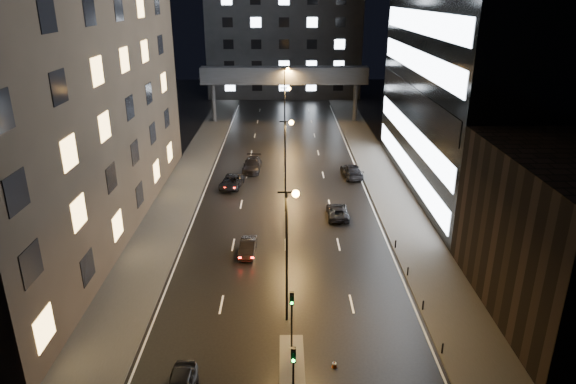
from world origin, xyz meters
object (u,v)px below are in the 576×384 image
object	(u,v)px
car_away_c	(232,182)
car_toward_b	(352,171)
car_away_b	(248,247)
car_toward_a	(338,211)
car_away_d	(252,165)

from	to	relation	value
car_away_c	car_toward_b	xyz separation A→B (m)	(15.24, 3.81, 0.08)
car_away_b	car_away_c	size ratio (longest dim) A/B	0.77
car_away_b	car_toward_b	world-z (taller)	car_toward_b
car_away_c	car_toward_a	world-z (taller)	car_away_c
car_away_b	car_away_d	size ratio (longest dim) A/B	0.71
car_toward_a	car_toward_b	xyz separation A→B (m)	(3.13, 12.93, 0.14)
car_away_b	car_away_c	world-z (taller)	car_away_c
car_away_b	car_toward_a	size ratio (longest dim) A/B	0.84
car_toward_a	car_away_b	bearing A→B (deg)	42.39
car_away_b	car_toward_b	size ratio (longest dim) A/B	0.72
car_away_c	car_toward_b	distance (m)	15.71
car_toward_b	car_away_c	bearing A→B (deg)	9.14
car_away_c	car_toward_b	size ratio (longest dim) A/B	0.94
car_away_b	car_away_c	distance (m)	17.54
car_away_c	car_toward_a	bearing A→B (deg)	-29.24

